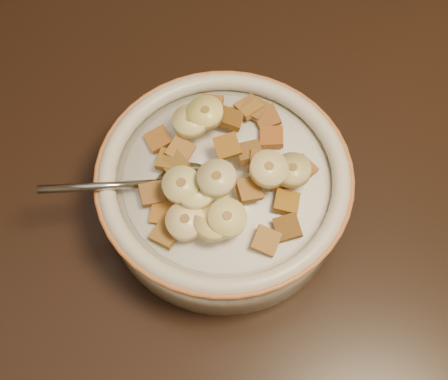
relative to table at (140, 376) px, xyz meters
name	(u,v)px	position (x,y,z in m)	size (l,w,h in m)	color
table	(140,376)	(0.00, 0.00, 0.00)	(1.40, 0.90, 0.04)	black
cereal_bowl	(224,193)	(0.12, 0.11, 0.05)	(0.21, 0.21, 0.05)	beige
milk	(224,179)	(0.12, 0.11, 0.07)	(0.17, 0.17, 0.00)	white
spoon	(185,182)	(0.09, 0.12, 0.07)	(0.04, 0.05, 0.01)	gray
cereal_square_0	(287,202)	(0.16, 0.07, 0.08)	(0.02, 0.02, 0.01)	brown
cereal_square_1	(254,108)	(0.18, 0.16, 0.08)	(0.02, 0.02, 0.01)	brown
cereal_square_2	(272,137)	(0.18, 0.13, 0.08)	(0.02, 0.02, 0.01)	#9D5822
cereal_square_3	(227,146)	(0.13, 0.13, 0.09)	(0.02, 0.02, 0.01)	brown
cereal_square_4	(169,160)	(0.09, 0.14, 0.08)	(0.02, 0.02, 0.01)	brown
cereal_square_5	(174,164)	(0.09, 0.13, 0.08)	(0.02, 0.02, 0.01)	brown
cereal_square_6	(250,152)	(0.15, 0.12, 0.09)	(0.02, 0.02, 0.01)	brown
cereal_square_7	(180,150)	(0.10, 0.14, 0.08)	(0.02, 0.02, 0.01)	brown
cereal_square_8	(249,189)	(0.13, 0.08, 0.09)	(0.02, 0.02, 0.01)	brown
cereal_square_9	(287,228)	(0.15, 0.05, 0.08)	(0.02, 0.02, 0.01)	brown
cereal_square_10	(267,118)	(0.18, 0.15, 0.08)	(0.02, 0.02, 0.01)	brown
cereal_square_11	(282,177)	(0.17, 0.09, 0.08)	(0.02, 0.02, 0.01)	brown
cereal_square_12	(249,107)	(0.17, 0.16, 0.08)	(0.02, 0.02, 0.01)	olive
cereal_square_13	(163,213)	(0.06, 0.10, 0.08)	(0.02, 0.02, 0.01)	#965A1E
cereal_square_14	(266,241)	(0.13, 0.04, 0.08)	(0.02, 0.02, 0.01)	#8E5E27
cereal_square_15	(152,194)	(0.06, 0.12, 0.08)	(0.02, 0.02, 0.01)	brown
cereal_square_16	(261,163)	(0.15, 0.10, 0.09)	(0.02, 0.02, 0.01)	brown
cereal_square_17	(165,234)	(0.06, 0.08, 0.08)	(0.02, 0.02, 0.01)	brown
cereal_square_18	(231,119)	(0.15, 0.16, 0.08)	(0.02, 0.02, 0.01)	brown
cereal_square_19	(159,139)	(0.09, 0.17, 0.08)	(0.02, 0.02, 0.01)	brown
cereal_square_20	(211,105)	(0.14, 0.18, 0.08)	(0.02, 0.02, 0.01)	brown
cereal_square_21	(302,169)	(0.19, 0.09, 0.08)	(0.02, 0.02, 0.01)	brown
banana_slice_0	(185,221)	(0.08, 0.08, 0.09)	(0.03, 0.03, 0.01)	#F8DD9D
banana_slice_1	(182,185)	(0.08, 0.10, 0.10)	(0.03, 0.03, 0.01)	#DACF84
banana_slice_2	(205,113)	(0.13, 0.16, 0.10)	(0.03, 0.03, 0.01)	#D8C66D
banana_slice_3	(292,170)	(0.17, 0.09, 0.09)	(0.03, 0.03, 0.01)	#D2BF6A
banana_slice_4	(227,218)	(0.11, 0.06, 0.09)	(0.03, 0.03, 0.01)	#FFED91
banana_slice_5	(269,169)	(0.15, 0.09, 0.10)	(0.03, 0.03, 0.01)	#FCDC99
banana_slice_6	(214,223)	(0.10, 0.07, 0.09)	(0.03, 0.03, 0.01)	#F9E488
banana_slice_7	(191,121)	(0.11, 0.16, 0.09)	(0.03, 0.03, 0.01)	beige
banana_slice_8	(217,178)	(0.11, 0.09, 0.11)	(0.03, 0.03, 0.01)	beige
banana_slice_9	(196,192)	(0.09, 0.10, 0.10)	(0.03, 0.03, 0.01)	#FCE8A0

